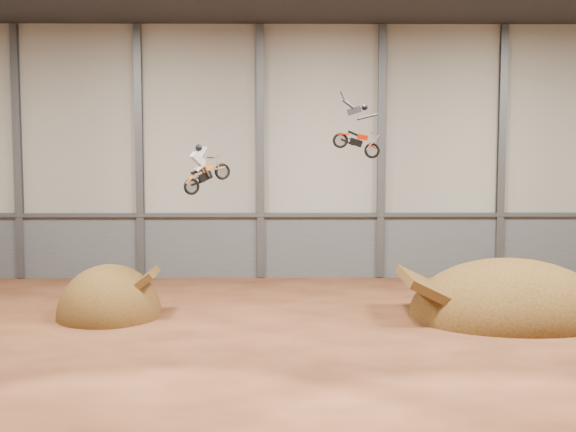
{
  "coord_description": "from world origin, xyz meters",
  "views": [
    {
      "loc": [
        -2.3,
        -29.47,
        7.82
      ],
      "look_at": [
        -1.93,
        4.0,
        4.54
      ],
      "focal_mm": 50.0,
      "sensor_mm": 36.0,
      "label": 1
    }
  ],
  "objects_px": {
    "landing_ramp": "(510,317)",
    "fmx_rider_b": "(354,125)",
    "takeoff_ramp": "(109,316)",
    "fmx_rider_a": "(210,163)"
  },
  "relations": [
    {
      "from": "takeoff_ramp",
      "to": "fmx_rider_a",
      "type": "distance_m",
      "value": 8.23
    },
    {
      "from": "takeoff_ramp",
      "to": "fmx_rider_b",
      "type": "relative_size",
      "value": 2.03
    },
    {
      "from": "landing_ramp",
      "to": "fmx_rider_b",
      "type": "bearing_deg",
      "value": -162.87
    },
    {
      "from": "takeoff_ramp",
      "to": "landing_ramp",
      "type": "height_order",
      "value": "landing_ramp"
    },
    {
      "from": "fmx_rider_a",
      "to": "fmx_rider_b",
      "type": "xyz_separation_m",
      "value": [
        5.91,
        -1.55,
        1.55
      ]
    },
    {
      "from": "fmx_rider_a",
      "to": "fmx_rider_b",
      "type": "bearing_deg",
      "value": -42.73
    },
    {
      "from": "landing_ramp",
      "to": "fmx_rider_a",
      "type": "xyz_separation_m",
      "value": [
        -13.03,
        -0.65,
        6.77
      ]
    },
    {
      "from": "fmx_rider_a",
      "to": "takeoff_ramp",
      "type": "bearing_deg",
      "value": 139.69
    },
    {
      "from": "takeoff_ramp",
      "to": "landing_ramp",
      "type": "bearing_deg",
      "value": -1.14
    },
    {
      "from": "landing_ramp",
      "to": "fmx_rider_a",
      "type": "relative_size",
      "value": 4.0
    }
  ]
}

